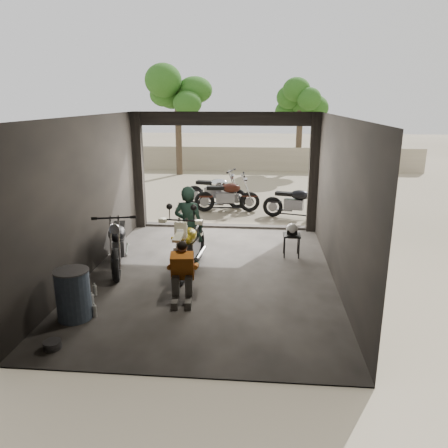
% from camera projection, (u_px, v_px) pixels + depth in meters
% --- Properties ---
extents(ground, '(80.00, 80.00, 0.00)m').
position_uv_depth(ground, '(210.00, 275.00, 9.04)').
color(ground, '#7A6D56').
rests_on(ground, ground).
extents(garage, '(7.00, 7.13, 3.20)m').
position_uv_depth(garage, '(213.00, 209.00, 9.22)').
color(garage, '#2D2B28').
rests_on(garage, ground).
extents(boundary_wall, '(18.00, 0.30, 1.20)m').
position_uv_depth(boundary_wall, '(243.00, 159.00, 22.29)').
color(boundary_wall, gray).
rests_on(boundary_wall, ground).
extents(tree_left, '(2.20, 2.20, 5.60)m').
position_uv_depth(tree_left, '(177.00, 89.00, 20.18)').
color(tree_left, '#382B1E').
rests_on(tree_left, ground).
extents(tree_right, '(2.20, 2.20, 5.00)m').
position_uv_depth(tree_right, '(301.00, 99.00, 21.24)').
color(tree_right, '#382B1E').
rests_on(tree_right, ground).
extents(main_bike, '(0.99, 2.03, 1.31)m').
position_uv_depth(main_bike, '(190.00, 242.00, 9.07)').
color(main_bike, beige).
rests_on(main_bike, ground).
extents(left_bike, '(1.23, 2.04, 1.29)m').
position_uv_depth(left_bike, '(118.00, 239.00, 9.26)').
color(left_bike, black).
rests_on(left_bike, ground).
extents(outside_bike_a, '(2.03, 1.21, 1.28)m').
position_uv_depth(outside_bike_a, '(216.00, 188.00, 14.63)').
color(outside_bike_a, black).
rests_on(outside_bike_a, ground).
extents(outside_bike_b, '(1.88, 0.89, 1.24)m').
position_uv_depth(outside_bike_b, '(227.00, 193.00, 13.99)').
color(outside_bike_b, '#38150D').
rests_on(outside_bike_b, ground).
extents(outside_bike_c, '(1.89, 1.17, 1.19)m').
position_uv_depth(outside_bike_c, '(296.00, 200.00, 13.15)').
color(outside_bike_c, black).
rests_on(outside_bike_c, ground).
extents(rider, '(0.70, 0.52, 1.76)m').
position_uv_depth(rider, '(189.00, 226.00, 9.39)').
color(rider, black).
rests_on(rider, ground).
extents(mechanic, '(0.61, 0.78, 1.06)m').
position_uv_depth(mechanic, '(182.00, 275.00, 7.68)').
color(mechanic, '#B65F18').
rests_on(mechanic, ground).
extents(stool, '(0.39, 0.39, 0.54)m').
position_uv_depth(stool, '(292.00, 238.00, 9.97)').
color(stool, black).
rests_on(stool, ground).
extents(helmet, '(0.36, 0.37, 0.26)m').
position_uv_depth(helmet, '(292.00, 229.00, 9.93)').
color(helmet, beige).
rests_on(helmet, stool).
extents(oil_drum, '(0.71, 0.71, 0.86)m').
position_uv_depth(oil_drum, '(73.00, 295.00, 7.11)').
color(oil_drum, '#3A4B62').
rests_on(oil_drum, ground).
extents(sign_post, '(0.79, 0.08, 2.38)m').
position_uv_depth(sign_post, '(348.00, 177.00, 11.13)').
color(sign_post, black).
rests_on(sign_post, ground).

